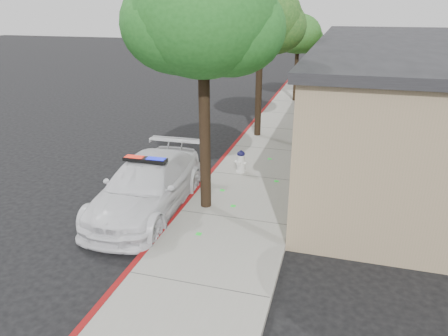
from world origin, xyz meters
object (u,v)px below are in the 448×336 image
police_car (147,186)px  street_tree_far (299,36)px  fire_hydrant (241,161)px  clapboard_building (406,92)px  street_tree_near (203,20)px  street_tree_mid (261,21)px

police_car → street_tree_far: (2.32, 15.26, 3.11)m
fire_hydrant → street_tree_far: (0.38, 12.07, 3.31)m
clapboard_building → street_tree_far: street_tree_far is taller
fire_hydrant → police_car: bearing=-109.7°
street_tree_near → street_tree_mid: size_ratio=1.07×
police_car → street_tree_mid: street_tree_mid is taller
police_car → street_tree_mid: 8.89m
clapboard_building → police_car: bearing=-130.3°
police_car → street_tree_far: size_ratio=1.05×
street_tree_far → clapboard_building: bearing=-50.2°
street_tree_mid → street_tree_far: size_ratio=1.28×
clapboard_building → fire_hydrant: (-5.65, -5.75, -1.58)m
street_tree_near → street_tree_far: bearing=87.2°
fire_hydrant → street_tree_far: size_ratio=0.16×
street_tree_far → police_car: bearing=-98.7°
clapboard_building → street_tree_far: (-5.27, 6.33, 1.73)m
street_tree_mid → police_car: bearing=-101.9°
street_tree_mid → street_tree_far: (0.70, 7.57, -1.04)m
clapboard_building → fire_hydrant: size_ratio=26.77×
street_tree_near → police_car: bearing=-165.5°
street_tree_near → street_tree_far: 14.92m
fire_hydrant → clapboard_building: bearing=57.1°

